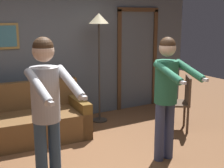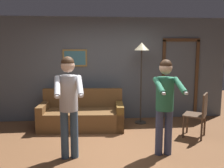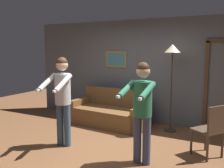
# 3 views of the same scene
# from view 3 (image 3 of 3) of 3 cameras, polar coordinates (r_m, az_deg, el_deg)

# --- Properties ---
(ground_plane) EXTENTS (12.00, 12.00, 0.00)m
(ground_plane) POSITION_cam_3_polar(r_m,az_deg,el_deg) (4.75, -3.30, -15.05)
(ground_plane) COLOR brown
(back_wall_assembly) EXTENTS (6.40, 0.10, 2.60)m
(back_wall_assembly) POSITION_cam_3_polar(r_m,az_deg,el_deg) (6.39, 7.09, 2.92)
(back_wall_assembly) COLOR #515861
(back_wall_assembly) RESTS_ON ground_plane
(couch) EXTENTS (1.96, 0.99, 0.87)m
(couch) POSITION_cam_3_polar(r_m,az_deg,el_deg) (6.19, -0.38, -6.82)
(couch) COLOR brown
(couch) RESTS_ON ground_plane
(torchiere_lamp) EXTENTS (0.35, 0.35, 1.96)m
(torchiere_lamp) POSITION_cam_3_polar(r_m,az_deg,el_deg) (5.67, 13.59, 5.73)
(torchiere_lamp) COLOR #332D28
(torchiere_lamp) RESTS_ON ground_plane
(person_standing_left) EXTENTS (0.48, 0.71, 1.71)m
(person_standing_left) POSITION_cam_3_polar(r_m,az_deg,el_deg) (4.79, -11.32, -2.01)
(person_standing_left) COLOR #364F6C
(person_standing_left) RESTS_ON ground_plane
(person_standing_right) EXTENTS (0.44, 0.70, 1.66)m
(person_standing_right) POSITION_cam_3_polar(r_m,az_deg,el_deg) (3.98, 6.89, -4.48)
(person_standing_right) COLOR #3D4669
(person_standing_right) RESTS_ON ground_plane
(dining_chair_distant) EXTENTS (0.58, 0.58, 0.93)m
(dining_chair_distant) POSITION_cam_3_polar(r_m,az_deg,el_deg) (4.62, 21.79, -9.33)
(dining_chair_distant) COLOR #4C3828
(dining_chair_distant) RESTS_ON ground_plane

